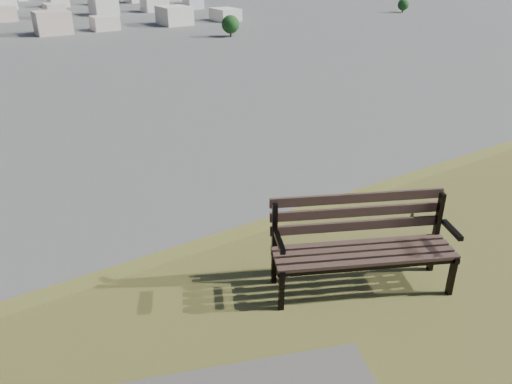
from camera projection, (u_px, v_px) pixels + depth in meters
park_bench at (361, 239)px, 5.04m from camera, size 1.89×1.29×0.95m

